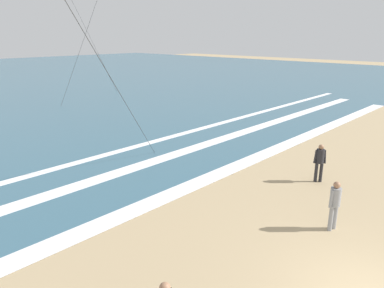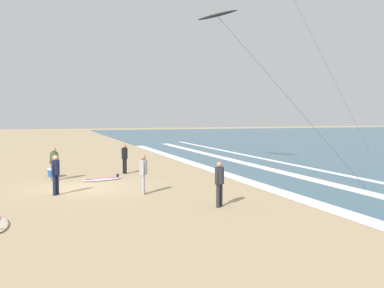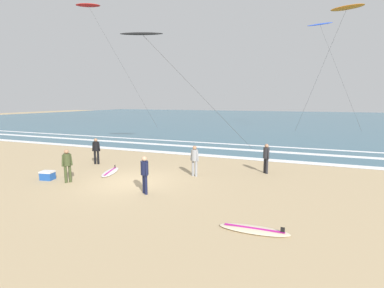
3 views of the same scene
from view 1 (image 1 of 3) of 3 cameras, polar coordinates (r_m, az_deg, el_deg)
name	(u,v)px [view 1 (image 1 of 3)]	position (r m, az deg, el deg)	size (l,w,h in m)	color
wave_foam_shoreline	(160,199)	(13.36, -5.12, -8.73)	(50.39, 0.88, 0.01)	white
wave_foam_mid_break	(93,181)	(15.43, -15.42, -5.67)	(54.01, 0.82, 0.01)	white
wave_foam_outer_break	(62,167)	(17.46, -19.96, -3.42)	(58.97, 0.52, 0.01)	white
surfer_left_near	(320,160)	(15.40, 19.68, -2.36)	(0.40, 0.44, 1.60)	#232328
surfer_right_near	(335,201)	(11.83, 21.78, -8.47)	(0.51, 0.32, 1.60)	gray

